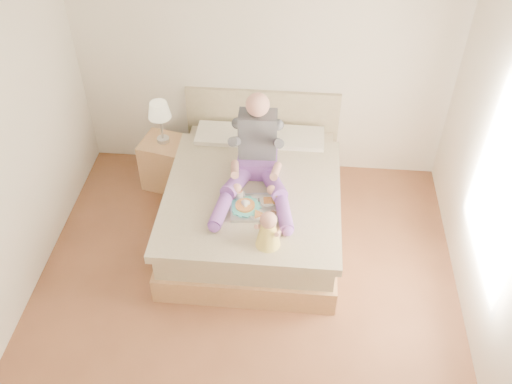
# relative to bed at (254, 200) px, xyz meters

# --- Properties ---
(room) EXTENTS (4.02, 4.22, 2.71)m
(room) POSITION_rel_bed_xyz_m (0.08, -1.08, 1.19)
(room) COLOR brown
(room) RESTS_ON ground
(bed) EXTENTS (1.70, 2.18, 1.00)m
(bed) POSITION_rel_bed_xyz_m (0.00, 0.00, 0.00)
(bed) COLOR #A0764B
(bed) RESTS_ON ground
(nightstand) EXTENTS (0.55, 0.51, 0.58)m
(nightstand) POSITION_rel_bed_xyz_m (-1.04, 0.55, -0.03)
(nightstand) COLOR #A0764B
(nightstand) RESTS_ON ground
(lamp) EXTENTS (0.24, 0.24, 0.49)m
(lamp) POSITION_rel_bed_xyz_m (-1.04, 0.56, 0.64)
(lamp) COLOR silver
(lamp) RESTS_ON nightstand
(adult) EXTENTS (0.78, 1.10, 0.92)m
(adult) POSITION_rel_bed_xyz_m (0.02, -0.03, 0.56)
(adult) COLOR #6B3D99
(adult) RESTS_ON bed
(tray) EXTENTS (0.51, 0.42, 0.13)m
(tray) POSITION_rel_bed_xyz_m (0.05, -0.43, 0.32)
(tray) COLOR silver
(tray) RESTS_ON bed
(baby) EXTENTS (0.27, 0.33, 0.37)m
(baby) POSITION_rel_bed_xyz_m (0.21, -0.86, 0.44)
(baby) COLOR #FCE04F
(baby) RESTS_ON bed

